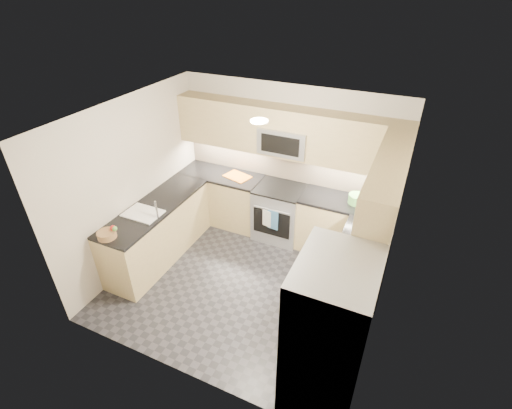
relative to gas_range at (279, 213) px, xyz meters
name	(u,v)px	position (x,y,z in m)	size (l,w,h in m)	color
floor	(246,282)	(0.00, -1.28, -0.46)	(3.60, 3.20, 0.00)	black
ceiling	(243,117)	(0.00, -1.28, 2.04)	(3.60, 3.20, 0.02)	beige
wall_back	(288,162)	(0.00, 0.32, 0.79)	(3.60, 0.02, 2.50)	#BCB3A4
wall_front	(172,295)	(0.00, -2.88, 0.79)	(3.60, 0.02, 2.50)	#BCB3A4
wall_left	(134,183)	(-1.80, -1.28, 0.79)	(0.02, 3.20, 2.50)	#BCB3A4
wall_right	(389,248)	(1.80, -1.28, 0.79)	(0.02, 3.20, 2.50)	#BCB3A4
base_cab_back_left	(223,198)	(-1.09, 0.02, -0.01)	(1.42, 0.60, 0.90)	tan
base_cab_back_right	(344,228)	(1.09, 0.02, -0.01)	(1.42, 0.60, 0.90)	tan
base_cab_right	(355,283)	(1.50, -1.12, -0.01)	(0.60, 1.70, 0.90)	tan
base_cab_peninsula	(159,232)	(-1.50, -1.28, -0.01)	(0.60, 2.00, 0.90)	tan
countertop_back_left	(221,175)	(-1.09, 0.02, 0.47)	(1.42, 0.63, 0.04)	black
countertop_back_right	(348,203)	(1.09, 0.02, 0.47)	(1.42, 0.63, 0.04)	black
countertop_right	(360,255)	(1.50, -1.12, 0.47)	(0.63, 1.70, 0.04)	black
countertop_peninsula	(154,207)	(-1.50, -1.28, 0.47)	(0.63, 2.00, 0.04)	black
upper_cab_back	(286,132)	(0.00, 0.15, 1.37)	(3.60, 0.35, 0.75)	tan
upper_cab_right	(386,189)	(1.62, -1.00, 1.37)	(0.35, 1.95, 0.75)	tan
backsplash_back	(288,165)	(0.00, 0.32, 0.74)	(3.60, 0.01, 0.51)	tan
backsplash_right	(393,230)	(1.80, -0.82, 0.74)	(0.01, 2.30, 0.51)	tan
gas_range	(279,213)	(0.00, 0.00, 0.00)	(0.76, 0.65, 0.91)	#A4A7AC
range_cooktop	(280,189)	(0.00, 0.00, 0.46)	(0.76, 0.65, 0.03)	black
oven_door_glass	(271,223)	(0.00, -0.33, -0.01)	(0.62, 0.02, 0.45)	black
oven_handle	(271,210)	(0.00, -0.35, 0.26)	(0.02, 0.02, 0.60)	#B2B5BA
microwave	(285,140)	(0.00, 0.12, 1.24)	(0.76, 0.40, 0.40)	#9B9EA3
microwave_door	(280,145)	(0.00, -0.08, 1.24)	(0.60, 0.01, 0.28)	black
refrigerator	(328,335)	(1.45, -2.43, 0.45)	(0.70, 0.90, 1.80)	#A4A8AC
fridge_handle_left	(286,333)	(1.08, -2.61, 0.49)	(0.02, 0.02, 1.20)	#B2B5BA
fridge_handle_right	(298,306)	(1.08, -2.25, 0.49)	(0.02, 0.02, 1.20)	#B2B5BA
sink_basin	(144,217)	(-1.50, -1.53, 0.42)	(0.52, 0.38, 0.16)	white
faucet	(156,210)	(-1.24, -1.53, 0.62)	(0.03, 0.03, 0.28)	silver
utensil_bowl	(357,199)	(1.20, 0.04, 0.55)	(0.24, 0.24, 0.14)	#58AA49
cutting_board	(237,176)	(-0.79, 0.04, 0.49)	(0.43, 0.30, 0.01)	orange
fruit_basket	(107,235)	(-1.56, -2.16, 0.53)	(0.24, 0.24, 0.09)	#9D7449
fruit_apple	(113,228)	(-1.51, -2.08, 0.60)	(0.08, 0.08, 0.08)	red
fruit_pear	(115,229)	(-1.48, -2.08, 0.60)	(0.07, 0.07, 0.07)	#5D9E43
dish_towel_check	(267,218)	(-0.07, -0.37, 0.10)	(0.16, 0.01, 0.29)	white
dish_towel_blue	(273,220)	(0.04, -0.37, 0.10)	(0.18, 0.01, 0.34)	#33618E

